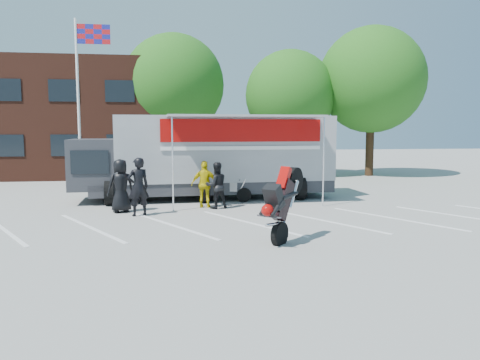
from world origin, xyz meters
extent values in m
plane|color=gray|center=(0.00, 0.00, 0.00)|extent=(100.00, 100.00, 0.00)
cube|color=white|center=(0.00, 1.00, 0.01)|extent=(18.09, 13.33, 0.01)
cube|color=#4F2519|center=(-10.00, 18.00, 3.50)|extent=(18.00, 8.00, 7.00)
cylinder|color=white|center=(-6.50, 10.00, 4.00)|extent=(0.12, 0.12, 8.00)
cube|color=red|center=(-5.70, 10.00, 7.30)|extent=(1.50, 0.04, 0.90)
cylinder|color=#382314|center=(-2.00, 16.00, 1.62)|extent=(0.50, 0.50, 3.24)
sphere|color=#225816|center=(-2.00, 16.00, 5.58)|extent=(6.12, 6.12, 6.12)
cylinder|color=#382314|center=(5.00, 15.00, 1.44)|extent=(0.50, 0.50, 2.88)
sphere|color=#225816|center=(5.00, 15.00, 4.96)|extent=(5.44, 5.44, 5.44)
cylinder|color=#382314|center=(10.00, 14.50, 1.71)|extent=(0.50, 0.50, 3.42)
sphere|color=#225816|center=(10.00, 14.50, 5.89)|extent=(6.46, 6.46, 6.46)
imported|color=black|center=(-3.96, 3.50, 0.94)|extent=(1.08, 0.91, 1.88)
imported|color=black|center=(-3.30, 2.73, 0.98)|extent=(0.84, 0.70, 1.97)
imported|color=black|center=(-0.58, 3.80, 0.85)|extent=(0.95, 0.82, 1.70)
imported|color=yellow|center=(-0.98, 4.08, 0.87)|extent=(1.08, 0.59, 1.74)
camera|label=1|loc=(-2.17, -13.12, 2.92)|focal=35.00mm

